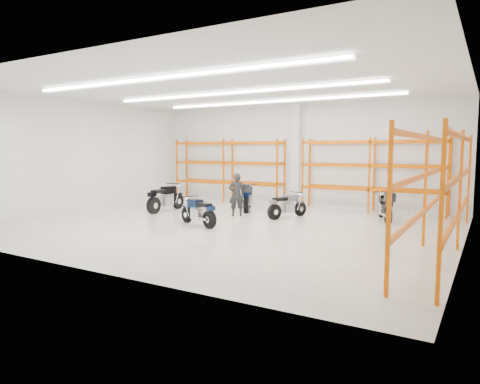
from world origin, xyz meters
The scene contains 12 objects.
ground centered at (0.00, 0.00, 0.00)m, with size 14.00×14.00×0.00m, color beige.
room_shell centered at (0.00, 0.03, 3.28)m, with size 14.02×12.02×4.51m.
motorcycle_main centered at (-0.73, -0.56, 0.44)m, with size 1.85×0.90×0.95m.
motorcycle_back_a centered at (-3.83, 1.34, 0.52)m, with size 0.75×2.28×1.12m.
motorcycle_back_b centered at (-1.06, 3.26, 0.55)m, with size 1.20×2.13×1.16m.
motorcycle_back_c centered at (1.08, 2.36, 0.44)m, with size 0.89×1.84×0.94m.
motorcycle_back_d centered at (4.38, 3.49, 0.51)m, with size 1.03×2.01×1.07m.
standing_man centered at (-0.72, 1.83, 0.81)m, with size 0.59×0.39×1.63m, color black.
structural_column centered at (0.00, 5.82, 2.25)m, with size 0.32×0.32×4.50m, color white.
pallet_racking_back_left centered at (-3.40, 5.48, 1.79)m, with size 5.67×0.87×3.00m.
pallet_racking_back_right centered at (3.40, 5.48, 1.79)m, with size 5.67×0.87×3.00m.
pallet_racking_side centered at (6.48, 0.00, 1.81)m, with size 0.87×9.07×3.00m.
Camera 1 is at (7.54, -11.89, 2.52)m, focal length 32.00 mm.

